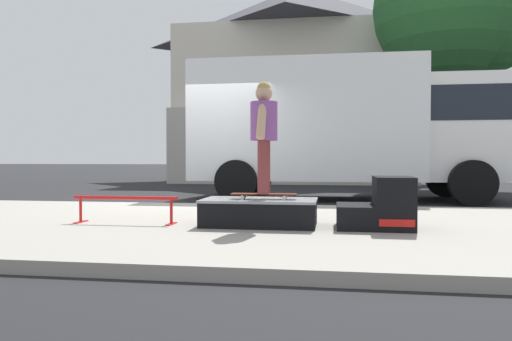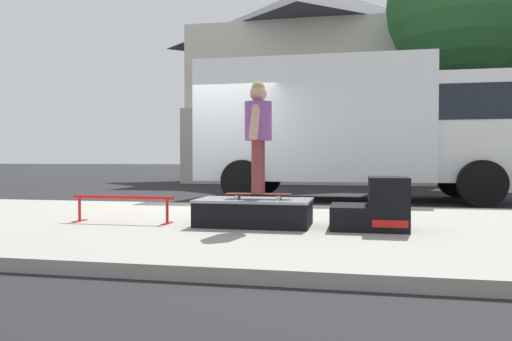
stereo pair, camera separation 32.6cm
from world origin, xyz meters
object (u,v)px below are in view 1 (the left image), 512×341
(skateboard, at_px, (264,195))
(box_truck, at_px, (350,124))
(skate_box, at_px, (260,211))
(skater_kid, at_px, (264,128))
(street_tree_main, at_px, (456,13))
(kicker_ramp, at_px, (381,207))
(grind_rail, at_px, (125,203))

(skateboard, relative_size, box_truck, 0.11)
(skate_box, xyz_separation_m, box_truck, (1.24, 5.43, 1.41))
(skater_kid, xyz_separation_m, street_tree_main, (4.64, 10.55, 4.23))
(box_truck, relative_size, street_tree_main, 0.87)
(box_truck, bearing_deg, skateboard, -102.19)
(skate_box, relative_size, box_truck, 0.20)
(street_tree_main, bearing_deg, skater_kid, -113.72)
(skater_kid, bearing_deg, kicker_ramp, 1.50)
(grind_rail, relative_size, street_tree_main, 0.17)
(kicker_ramp, xyz_separation_m, street_tree_main, (3.27, 10.52, 5.15))
(box_truck, bearing_deg, skate_box, -102.84)
(kicker_ramp, bearing_deg, box_truck, 91.92)
(skate_box, height_order, kicker_ramp, kicker_ramp)
(skate_box, distance_m, box_truck, 5.75)
(skate_box, xyz_separation_m, grind_rail, (-1.68, -0.06, 0.08))
(grind_rail, distance_m, box_truck, 6.36)
(skater_kid, bearing_deg, box_truck, 77.81)
(skateboard, xyz_separation_m, street_tree_main, (4.64, 10.55, 5.02))
(kicker_ramp, relative_size, skateboard, 1.08)
(grind_rail, distance_m, street_tree_main, 13.37)
(grind_rail, bearing_deg, skater_kid, 0.72)
(skater_kid, bearing_deg, grind_rail, -179.28)
(skate_box, relative_size, skater_kid, 1.03)
(skate_box, relative_size, skateboard, 1.73)
(skate_box, relative_size, kicker_ramp, 1.60)
(kicker_ramp, height_order, skateboard, kicker_ramp)
(grind_rail, relative_size, skater_kid, 1.02)
(grind_rail, height_order, box_truck, box_truck)
(grind_rail, xyz_separation_m, skater_kid, (1.74, 0.02, 0.92))
(skateboard, distance_m, box_truck, 5.72)
(kicker_ramp, bearing_deg, skateboard, -178.50)
(skater_kid, height_order, box_truck, box_truck)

